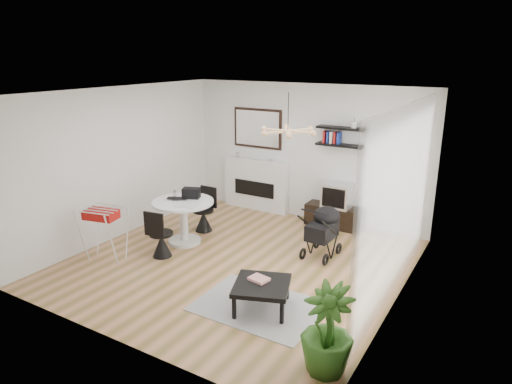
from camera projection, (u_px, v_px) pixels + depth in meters
The scene contains 25 objects.
floor at pixel (238, 262), 7.38m from camera, with size 5.00×5.00×0.00m, color olive.
ceiling at pixel (236, 92), 6.60m from camera, with size 5.00×5.00×0.00m, color white.
wall_back at pixel (306, 153), 9.05m from camera, with size 5.00×5.00×0.00m, color white.
wall_left at pixel (121, 163), 8.21m from camera, with size 5.00×5.00×0.00m, color white.
wall_right at pixel (403, 209), 5.77m from camera, with size 5.00×5.00×0.00m, color white.
sheer_curtain at pixel (399, 204), 5.98m from camera, with size 0.04×3.60×2.60m, color white.
fireplace at pixel (256, 178), 9.71m from camera, with size 1.50×0.17×2.16m.
shelf_lower at pixel (340, 145), 8.50m from camera, with size 0.90×0.25×0.04m, color black.
shelf_upper at pixel (341, 128), 8.41m from camera, with size 0.90×0.25×0.04m, color black.
pendant_lamp at pixel (288, 131), 6.66m from camera, with size 0.90×0.90×0.10m, color tan, non-canonical shape.
tv_console at pixel (335, 216), 8.84m from camera, with size 1.12×0.39×0.42m, color black.
crt_tv at pixel (338, 195), 8.69m from camera, with size 0.53×0.46×0.46m.
dining_table at pixel (184, 215), 8.00m from camera, with size 1.07×1.07×0.78m.
laptop at pixel (177, 200), 7.95m from camera, with size 0.37×0.24×0.03m, color black.
black_bag at pixel (191, 193), 8.06m from camera, with size 0.30×0.18×0.18m, color black.
newspaper at pixel (187, 205), 7.70m from camera, with size 0.37×0.30×0.01m, color white.
drinking_glass at pixel (175, 194), 8.16m from camera, with size 0.06×0.06×0.10m, color white.
chair_far at pixel (204, 217), 8.64m from camera, with size 0.40×0.40×0.83m.
chair_near at pixel (161, 242), 7.52m from camera, with size 0.40×0.42×0.83m.
drying_rack at pixel (105, 233), 7.35m from camera, with size 0.70×0.67×0.89m.
stroller at pixel (323, 233), 7.54m from camera, with size 0.49×0.77×0.92m.
rug at pixel (258, 306), 6.09m from camera, with size 1.62×1.17×0.01m, color gray.
coffee_table at pixel (262, 286), 5.94m from camera, with size 0.91×0.91×0.36m.
magazines at pixel (259, 279), 6.01m from camera, with size 0.25×0.20×0.04m, color #DE3F37.
potted_plant at pixel (327, 330), 4.72m from camera, with size 0.56×0.56×1.00m, color #2C5C1A.
Camera 1 is at (3.68, -5.64, 3.24)m, focal length 32.00 mm.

